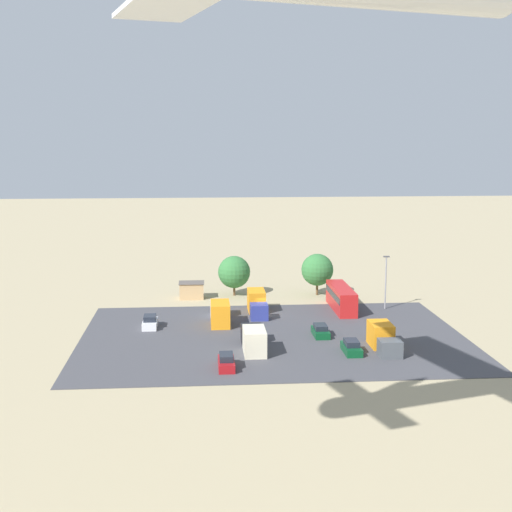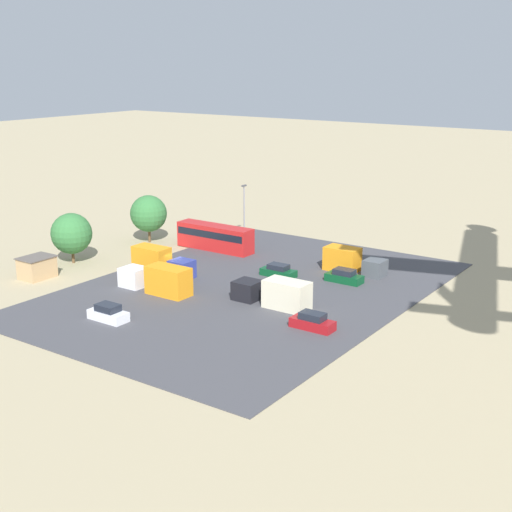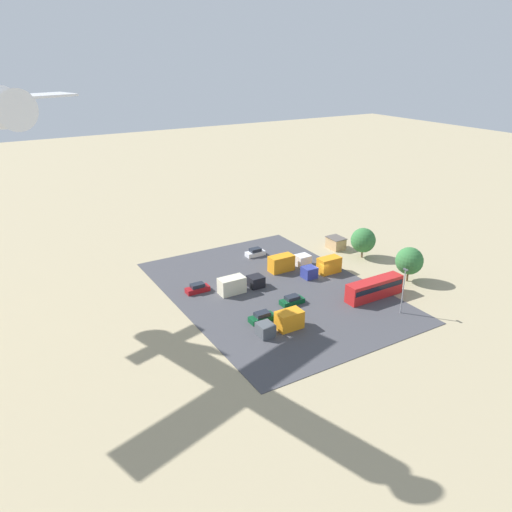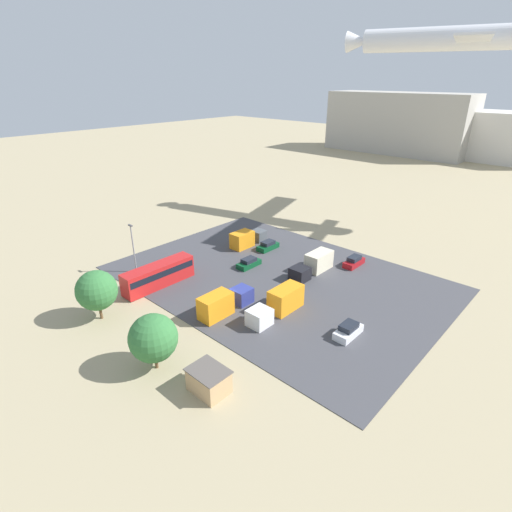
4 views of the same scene
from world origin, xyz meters
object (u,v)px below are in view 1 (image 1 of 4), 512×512
Objects in this scene: parked_car_3 at (351,347)px; parked_truck_1 at (220,312)px; parked_truck_2 at (257,304)px; bus at (341,297)px; parked_car_0 at (320,331)px; parked_car_2 at (226,362)px; parked_car_1 at (150,322)px; parked_truck_0 at (383,338)px; parked_truck_3 at (254,339)px; shed_building at (192,290)px.

parked_truck_1 is (14.91, -15.00, 0.79)m from parked_car_3.
parked_truck_2 is at bearing 115.69° from parked_car_3.
parked_car_0 is at bearing 68.58° from bus.
parked_car_2 is 0.52× the size of parked_truck_2.
parked_truck_2 is (-5.43, -4.71, -0.02)m from parked_truck_1.
parked_car_1 is at bearing -14.68° from parked_car_0.
parked_car_2 is at bearing 43.91° from parked_car_0.
bus is 1.25× the size of parked_truck_1.
parked_truck_2 reaches higher than parked_car_2.
parked_truck_1 is (0.14, -19.45, 0.75)m from parked_car_2.
parked_truck_3 is at bearing -3.05° from parked_truck_0.
parked_truck_2 is at bearing -53.81° from parked_truck_0.
parked_car_1 is at bearing 118.16° from parked_car_2.
parked_truck_2 is at bearing -59.94° from parked_car_0.
parked_truck_2 is at bearing 131.21° from shed_building.
parked_car_0 is 22.55m from parked_car_1.
bus is 1.36× the size of parked_truck_2.
parked_truck_0 is (-28.25, 11.95, 0.63)m from parked_car_1.
parked_truck_3 reaches higher than parked_car_1.
parked_car_3 is at bearing -28.55° from parked_car_1.
parked_truck_0 is at bearing -3.05° from parked_truck_3.
parked_car_3 is (-18.91, 30.47, -0.57)m from shed_building.
parked_car_2 is 0.48× the size of parked_truck_1.
parked_car_2 is 7.39m from parked_truck_3.
shed_building is 35.17m from parked_car_2.
bus is 2.73× the size of parked_car_1.
bus reaches higher than parked_car_2.
parked_truck_2 reaches higher than parked_car_0.
parked_car_1 is 0.50× the size of parked_truck_2.
parked_truck_1 is at bearing 40.90° from parked_truck_2.
shed_building is 29.43m from parked_truck_3.
bus is at bearing 55.24° from parked_car_2.
parked_truck_3 is at bearing 169.79° from parked_car_3.
parked_car_1 is 0.96× the size of parked_car_2.
shed_building is 0.44× the size of parked_truck_1.
parked_car_3 is at bearing -10.21° from parked_truck_3.
parked_car_3 is (-2.39, 7.46, 0.04)m from parked_car_0.
parked_car_1 is 0.48× the size of parked_truck_3.
parked_car_1 is 0.96× the size of parked_car_3.
parked_truck_3 reaches higher than shed_building.
parked_truck_1 is at bearing 18.81° from bus.
parked_truck_3 is (14.26, 19.04, -0.47)m from bus.
parked_car_0 is at bearing -31.05° from parked_truck_1.
shed_building is 18.10m from parked_car_1.
parked_truck_1 reaches higher than shed_building.
parked_truck_0 is (-6.43, 6.24, 0.71)m from parked_car_0.
parked_truck_0 reaches higher than shed_building.
parked_truck_1 is 1.04× the size of parked_truck_3.
parked_car_2 is 19.66m from parked_truck_0.
bus is at bearing 156.76° from shed_building.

